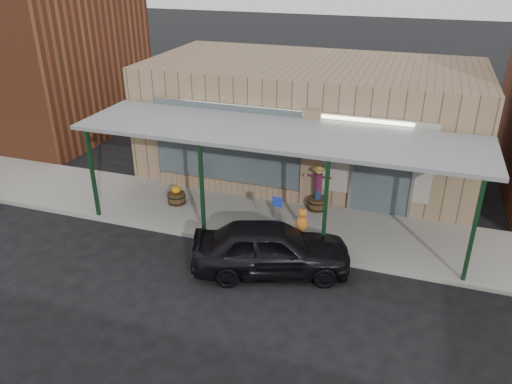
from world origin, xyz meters
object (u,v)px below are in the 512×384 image
(parked_sedan, at_px, (271,248))
(barrel_pumpkin, at_px, (177,197))
(barrel_scarecrow, at_px, (318,195))
(handicap_sign, at_px, (277,213))

(parked_sedan, bearing_deg, barrel_pumpkin, 40.12)
(parked_sedan, bearing_deg, barrel_scarecrow, -25.67)
(barrel_scarecrow, relative_size, barrel_pumpkin, 2.17)
(barrel_pumpkin, bearing_deg, handicap_sign, -18.31)
(barrel_scarecrow, xyz_separation_m, parked_sedan, (-0.47, -3.60, 0.04))
(barrel_scarecrow, distance_m, parked_sedan, 3.63)
(barrel_pumpkin, relative_size, parked_sedan, 0.16)
(barrel_scarecrow, bearing_deg, barrel_pumpkin, -154.14)
(barrel_pumpkin, distance_m, handicap_sign, 4.14)
(barrel_pumpkin, height_order, handicap_sign, handicap_sign)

